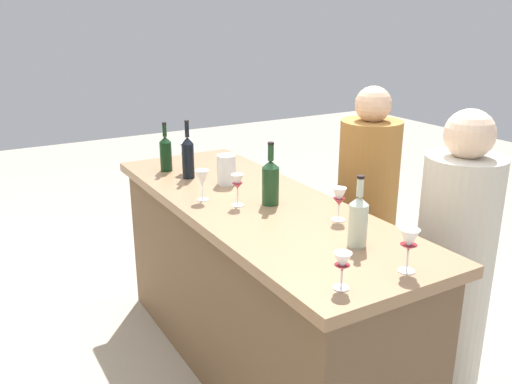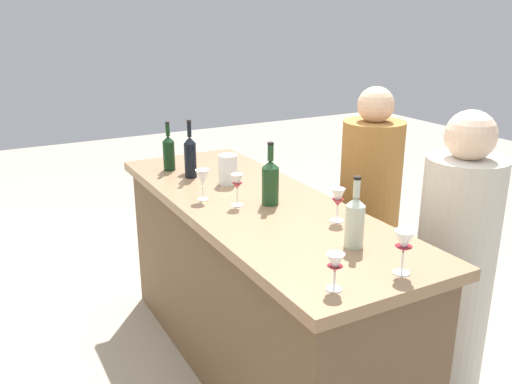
{
  "view_description": "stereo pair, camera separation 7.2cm",
  "coord_description": "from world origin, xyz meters",
  "px_view_note": "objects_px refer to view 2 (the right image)",
  "views": [
    {
      "loc": [
        -2.23,
        1.3,
        1.86
      ],
      "look_at": [
        0.0,
        0.0,
        1.01
      ],
      "focal_mm": 38.51,
      "sensor_mm": 36.0,
      "label": 1
    },
    {
      "loc": [
        -2.26,
        1.24,
        1.86
      ],
      "look_at": [
        0.0,
        0.0,
        1.01
      ],
      "focal_mm": 38.51,
      "sensor_mm": 36.0,
      "label": 2
    }
  ],
  "objects_px": {
    "wine_bottle_leftmost_clear_pale": "(355,221)",
    "wine_bottle_second_right_dark_green": "(169,152)",
    "wine_bottle_second_left_olive_green": "(270,181)",
    "person_left_guest": "(368,225)",
    "water_pitcher": "(228,169)",
    "wine_glass_near_left": "(338,199)",
    "wine_glass_far_left": "(237,183)",
    "wine_glass_near_right": "(189,151)",
    "wine_glass_far_right": "(202,179)",
    "wine_bottle_center_near_black": "(190,156)",
    "person_center_guest": "(454,272)",
    "wine_glass_far_center": "(335,265)",
    "wine_glass_near_center": "(404,244)"
  },
  "relations": [
    {
      "from": "wine_bottle_leftmost_clear_pale",
      "to": "wine_glass_near_left",
      "type": "xyz_separation_m",
      "value": [
        0.26,
        -0.11,
        -0.01
      ]
    },
    {
      "from": "wine_glass_near_left",
      "to": "wine_glass_far_center",
      "type": "distance_m",
      "value": 0.65
    },
    {
      "from": "wine_bottle_second_left_olive_green",
      "to": "person_left_guest",
      "type": "distance_m",
      "value": 0.81
    },
    {
      "from": "wine_glass_far_right",
      "to": "person_left_guest",
      "type": "distance_m",
      "value": 1.05
    },
    {
      "from": "wine_glass_far_right",
      "to": "wine_bottle_second_right_dark_green",
      "type": "bearing_deg",
      "value": -3.92
    },
    {
      "from": "wine_glass_near_right",
      "to": "wine_bottle_second_right_dark_green",
      "type": "bearing_deg",
      "value": 48.45
    },
    {
      "from": "wine_glass_near_center",
      "to": "wine_glass_far_left",
      "type": "distance_m",
      "value": 0.96
    },
    {
      "from": "wine_glass_near_right",
      "to": "person_center_guest",
      "type": "relative_size",
      "value": 0.12
    },
    {
      "from": "wine_bottle_second_right_dark_green",
      "to": "water_pitcher",
      "type": "height_order",
      "value": "wine_bottle_second_right_dark_green"
    },
    {
      "from": "wine_bottle_leftmost_clear_pale",
      "to": "wine_bottle_center_near_black",
      "type": "distance_m",
      "value": 1.23
    },
    {
      "from": "wine_bottle_second_right_dark_green",
      "to": "wine_glass_far_left",
      "type": "relative_size",
      "value": 1.83
    },
    {
      "from": "wine_bottle_center_near_black",
      "to": "water_pitcher",
      "type": "bearing_deg",
      "value": -147.33
    },
    {
      "from": "wine_bottle_second_left_olive_green",
      "to": "wine_glass_far_right",
      "type": "bearing_deg",
      "value": 49.94
    },
    {
      "from": "wine_bottle_second_left_olive_green",
      "to": "wine_bottle_leftmost_clear_pale",
      "type": "bearing_deg",
      "value": -176.33
    },
    {
      "from": "wine_glass_near_center",
      "to": "wine_glass_far_center",
      "type": "relative_size",
      "value": 1.24
    },
    {
      "from": "person_center_guest",
      "to": "wine_glass_near_center",
      "type": "bearing_deg",
      "value": 15.23
    },
    {
      "from": "water_pitcher",
      "to": "wine_bottle_second_right_dark_green",
      "type": "bearing_deg",
      "value": 24.56
    },
    {
      "from": "wine_glass_near_right",
      "to": "wine_glass_far_left",
      "type": "distance_m",
      "value": 0.67
    },
    {
      "from": "wine_bottle_center_near_black",
      "to": "wine_glass_far_left",
      "type": "height_order",
      "value": "wine_bottle_center_near_black"
    },
    {
      "from": "wine_glass_near_right",
      "to": "wine_glass_far_right",
      "type": "relative_size",
      "value": 1.13
    },
    {
      "from": "wine_glass_near_right",
      "to": "person_left_guest",
      "type": "height_order",
      "value": "person_left_guest"
    },
    {
      "from": "wine_bottle_second_left_olive_green",
      "to": "wine_bottle_second_right_dark_green",
      "type": "relative_size",
      "value": 1.07
    },
    {
      "from": "wine_glass_near_left",
      "to": "wine_glass_far_left",
      "type": "bearing_deg",
      "value": 37.01
    },
    {
      "from": "wine_glass_near_left",
      "to": "wine_glass_far_right",
      "type": "bearing_deg",
      "value": 36.38
    },
    {
      "from": "wine_bottle_second_left_olive_green",
      "to": "wine_bottle_second_right_dark_green",
      "type": "bearing_deg",
      "value": 15.22
    },
    {
      "from": "wine_bottle_second_right_dark_green",
      "to": "wine_glass_far_center",
      "type": "relative_size",
      "value": 2.18
    },
    {
      "from": "wine_glass_near_right",
      "to": "wine_glass_far_right",
      "type": "bearing_deg",
      "value": 165.11
    },
    {
      "from": "wine_bottle_leftmost_clear_pale",
      "to": "wine_glass_near_left",
      "type": "bearing_deg",
      "value": -23.27
    },
    {
      "from": "wine_glass_near_right",
      "to": "wine_glass_far_left",
      "type": "relative_size",
      "value": 1.11
    },
    {
      "from": "wine_glass_far_center",
      "to": "person_left_guest",
      "type": "distance_m",
      "value": 1.38
    },
    {
      "from": "wine_glass_near_center",
      "to": "person_center_guest",
      "type": "distance_m",
      "value": 0.84
    },
    {
      "from": "person_center_guest",
      "to": "wine_glass_far_right",
      "type": "bearing_deg",
      "value": -49.35
    },
    {
      "from": "water_pitcher",
      "to": "wine_bottle_center_near_black",
      "type": "bearing_deg",
      "value": 32.67
    },
    {
      "from": "wine_glass_near_right",
      "to": "wine_glass_far_center",
      "type": "bearing_deg",
      "value": 175.78
    },
    {
      "from": "person_left_guest",
      "to": "wine_glass_near_left",
      "type": "bearing_deg",
      "value": 15.57
    },
    {
      "from": "wine_glass_far_right",
      "to": "water_pitcher",
      "type": "bearing_deg",
      "value": -51.58
    },
    {
      "from": "wine_bottle_second_left_olive_green",
      "to": "wine_glass_near_right",
      "type": "relative_size",
      "value": 1.77
    },
    {
      "from": "wine_bottle_second_right_dark_green",
      "to": "wine_glass_near_right",
      "type": "bearing_deg",
      "value": -131.55
    },
    {
      "from": "wine_bottle_second_left_olive_green",
      "to": "person_left_guest",
      "type": "xyz_separation_m",
      "value": [
        0.08,
        -0.7,
        -0.39
      ]
    },
    {
      "from": "wine_bottle_leftmost_clear_pale",
      "to": "wine_glass_near_right",
      "type": "relative_size",
      "value": 1.68
    },
    {
      "from": "wine_bottle_leftmost_clear_pale",
      "to": "wine_bottle_second_right_dark_green",
      "type": "bearing_deg",
      "value": 10.41
    },
    {
      "from": "wine_bottle_center_near_black",
      "to": "wine_glass_far_left",
      "type": "distance_m",
      "value": 0.55
    },
    {
      "from": "person_left_guest",
      "to": "wine_bottle_second_right_dark_green",
      "type": "bearing_deg",
      "value": -60.49
    },
    {
      "from": "person_left_guest",
      "to": "wine_bottle_center_near_black",
      "type": "bearing_deg",
      "value": -53.42
    },
    {
      "from": "wine_glass_far_center",
      "to": "water_pitcher",
      "type": "xyz_separation_m",
      "value": [
        1.26,
        -0.21,
        -0.01
      ]
    },
    {
      "from": "wine_bottle_second_right_dark_green",
      "to": "wine_glass_near_right",
      "type": "distance_m",
      "value": 0.13
    },
    {
      "from": "wine_glass_near_left",
      "to": "wine_glass_near_right",
      "type": "relative_size",
      "value": 0.87
    },
    {
      "from": "wine_bottle_center_near_black",
      "to": "wine_bottle_second_right_dark_green",
      "type": "bearing_deg",
      "value": 14.95
    },
    {
      "from": "wine_bottle_leftmost_clear_pale",
      "to": "person_left_guest",
      "type": "xyz_separation_m",
      "value": [
        0.69,
        -0.66,
        -0.39
      ]
    },
    {
      "from": "water_pitcher",
      "to": "person_center_guest",
      "type": "height_order",
      "value": "person_center_guest"
    }
  ]
}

